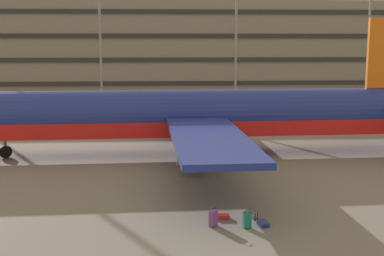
{
  "coord_description": "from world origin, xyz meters",
  "views": [
    {
      "loc": [
        -0.79,
        -40.61,
        8.73
      ],
      "look_at": [
        1.16,
        -6.72,
        3.0
      ],
      "focal_mm": 48.94,
      "sensor_mm": 36.0,
      "label": 1
    }
  ],
  "objects_px": {
    "suitcase_navy": "(222,217)",
    "suitcase_silver": "(247,220)",
    "backpack_purple": "(255,216)",
    "airliner": "(186,116)",
    "suitcase_red": "(213,218)",
    "suitcase_upright": "(263,223)"
  },
  "relations": [
    {
      "from": "suitcase_upright",
      "to": "backpack_purple",
      "type": "height_order",
      "value": "backpack_purple"
    },
    {
      "from": "airliner",
      "to": "suitcase_red",
      "type": "distance_m",
      "value": 16.23
    },
    {
      "from": "suitcase_red",
      "to": "suitcase_upright",
      "type": "bearing_deg",
      "value": -0.62
    },
    {
      "from": "suitcase_upright",
      "to": "backpack_purple",
      "type": "distance_m",
      "value": 0.84
    },
    {
      "from": "suitcase_red",
      "to": "airliner",
      "type": "bearing_deg",
      "value": 91.89
    },
    {
      "from": "suitcase_upright",
      "to": "backpack_purple",
      "type": "xyz_separation_m",
      "value": [
        -0.26,
        0.79,
        0.1
      ]
    },
    {
      "from": "suitcase_silver",
      "to": "backpack_purple",
      "type": "distance_m",
      "value": 1.23
    },
    {
      "from": "airliner",
      "to": "backpack_purple",
      "type": "height_order",
      "value": "airliner"
    },
    {
      "from": "backpack_purple",
      "to": "suitcase_silver",
      "type": "bearing_deg",
      "value": -117.1
    },
    {
      "from": "suitcase_navy",
      "to": "suitcase_silver",
      "type": "distance_m",
      "value": 1.74
    },
    {
      "from": "airliner",
      "to": "backpack_purple",
      "type": "bearing_deg",
      "value": -80.21
    },
    {
      "from": "suitcase_silver",
      "to": "suitcase_red",
      "type": "height_order",
      "value": "suitcase_silver"
    },
    {
      "from": "suitcase_silver",
      "to": "backpack_purple",
      "type": "xyz_separation_m",
      "value": [
        0.55,
        1.08,
        -0.21
      ]
    },
    {
      "from": "airliner",
      "to": "suitcase_navy",
      "type": "bearing_deg",
      "value": -85.98
    },
    {
      "from": "airliner",
      "to": "suitcase_navy",
      "type": "relative_size",
      "value": 52.98
    },
    {
      "from": "suitcase_silver",
      "to": "suitcase_red",
      "type": "xyz_separation_m",
      "value": [
        -1.55,
        0.32,
        -0.0
      ]
    },
    {
      "from": "suitcase_silver",
      "to": "backpack_purple",
      "type": "bearing_deg",
      "value": 62.9
    },
    {
      "from": "airliner",
      "to": "suitcase_navy",
      "type": "xyz_separation_m",
      "value": [
        1.05,
        -14.96,
        -2.91
      ]
    },
    {
      "from": "airliner",
      "to": "backpack_purple",
      "type": "relative_size",
      "value": 83.79
    },
    {
      "from": "suitcase_navy",
      "to": "backpack_purple",
      "type": "distance_m",
      "value": 1.61
    },
    {
      "from": "airliner",
      "to": "suitcase_red",
      "type": "bearing_deg",
      "value": -88.11
    },
    {
      "from": "suitcase_upright",
      "to": "backpack_purple",
      "type": "bearing_deg",
      "value": 108.43
    }
  ]
}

